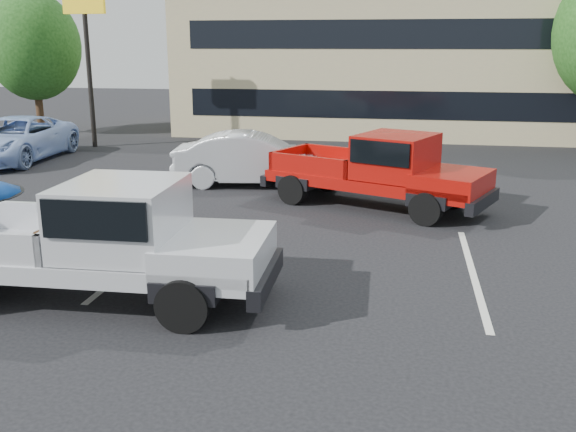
% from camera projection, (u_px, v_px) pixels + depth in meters
% --- Properties ---
extents(ground, '(90.00, 90.00, 0.00)m').
position_uv_depth(ground, '(283.00, 306.00, 9.77)').
color(ground, black).
rests_on(ground, ground).
extents(stripe_left, '(0.12, 5.00, 0.01)m').
position_uv_depth(stripe_left, '(147.00, 254.00, 12.18)').
color(stripe_left, silver).
rests_on(stripe_left, ground).
extents(stripe_right, '(0.12, 5.00, 0.01)m').
position_uv_depth(stripe_right, '(473.00, 273.00, 11.16)').
color(stripe_right, silver).
rests_on(stripe_right, ground).
extents(motel_building, '(20.40, 8.40, 6.30)m').
position_uv_depth(motel_building, '(413.00, 58.00, 28.54)').
color(motel_building, '#C9B886').
rests_on(motel_building, ground).
extents(motel_sign, '(1.60, 0.22, 6.00)m').
position_uv_depth(motel_sign, '(85.00, 21.00, 23.56)').
color(motel_sign, black).
rests_on(motel_sign, ground).
extents(tree_left, '(3.96, 3.96, 6.02)m').
position_uv_depth(tree_left, '(33.00, 46.00, 27.33)').
color(tree_left, '#332114').
rests_on(tree_left, ground).
extents(tree_back, '(4.68, 4.68, 7.11)m').
position_uv_depth(tree_back, '(499.00, 31.00, 30.41)').
color(tree_back, '#332114').
rests_on(tree_back, ground).
extents(silver_pickup, '(5.74, 2.24, 2.06)m').
position_uv_depth(silver_pickup, '(109.00, 235.00, 9.74)').
color(silver_pickup, black).
rests_on(silver_pickup, ground).
extents(red_pickup, '(5.79, 3.90, 1.81)m').
position_uv_depth(red_pickup, '(389.00, 168.00, 15.26)').
color(red_pickup, black).
rests_on(red_pickup, ground).
extents(silver_sedan, '(4.62, 2.15, 1.47)m').
position_uv_depth(silver_sedan, '(254.00, 159.00, 17.93)').
color(silver_sedan, silver).
rests_on(silver_sedan, ground).
extents(blue_suv, '(2.73, 5.41, 1.47)m').
position_uv_depth(blue_suv, '(15.00, 139.00, 21.58)').
color(blue_suv, '#9AB5E6').
rests_on(blue_suv, ground).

